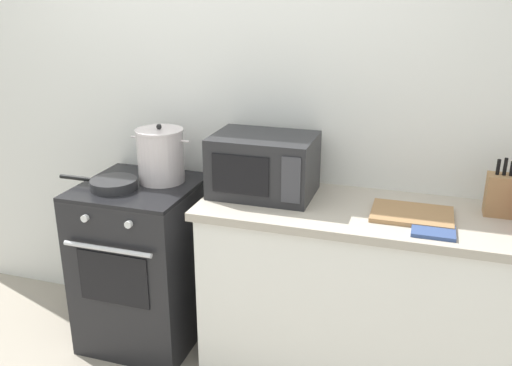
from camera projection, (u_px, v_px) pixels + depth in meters
The scene contains 10 objects.
back_wall at pixel (276, 117), 2.92m from camera, with size 4.40×0.10×2.50m, color silver.
lower_cabinet_right at pixel (372, 301), 2.70m from camera, with size 1.64×0.56×0.88m, color white.
countertop_right at pixel (379, 215), 2.55m from camera, with size 1.70×0.60×0.04m, color #ADA393.
stove at pixel (143, 263), 3.03m from camera, with size 0.60×0.64×0.92m.
stock_pot at pixel (161, 155), 2.89m from camera, with size 0.33×0.25×0.31m.
frying_pan at pixel (113, 184), 2.82m from camera, with size 0.44×0.24×0.05m.
microwave at pixel (264, 165), 2.71m from camera, with size 0.50×0.37×0.30m.
cutting_board at pixel (412, 214), 2.48m from camera, with size 0.36×0.26×0.02m, color #997047.
knife_block at pixel (501, 194), 2.47m from camera, with size 0.13×0.10×0.27m.
oven_mitt at pixel (433, 231), 2.31m from camera, with size 0.18×0.14×0.02m, color #33477A.
Camera 1 is at (1.07, -1.79, 1.90)m, focal length 38.44 mm.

